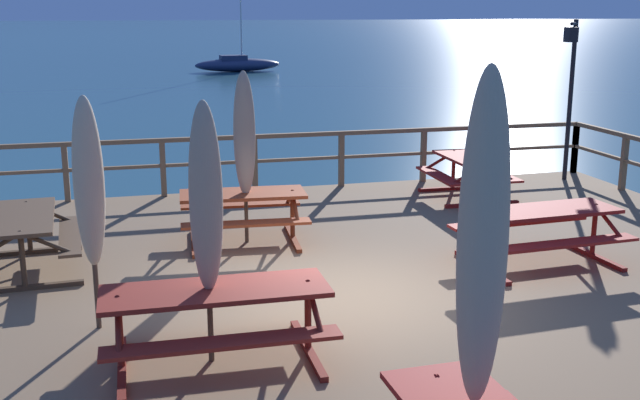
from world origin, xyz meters
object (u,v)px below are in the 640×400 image
object	(u,v)px
picnic_table_mid_right	(243,206)
picnic_table_mid_left	(541,224)
picnic_table_front_right	(468,168)
sailboat_distant	(237,64)
picnic_table_mid_centre	(216,308)
picnic_table_back_right	(25,230)
patio_umbrella_tall_back_left	(244,135)
lamp_post_hooked	(571,76)
patio_umbrella_short_front	(482,244)
patio_umbrella_tall_mid_right	(206,200)
patio_umbrella_tall_front	(89,184)

from	to	relation	value
picnic_table_mid_right	picnic_table_mid_left	size ratio (longest dim) A/B	0.89
picnic_table_mid_left	picnic_table_front_right	xyz separation A→B (m)	(0.69, 3.78, -0.01)
picnic_table_front_right	sailboat_distant	size ratio (longest dim) A/B	0.22
picnic_table_mid_centre	picnic_table_back_right	xyz separation A→B (m)	(-2.10, 3.39, -0.01)
picnic_table_front_right	patio_umbrella_tall_back_left	world-z (taller)	patio_umbrella_tall_back_left
picnic_table_mid_left	picnic_table_mid_right	bearing A→B (deg)	152.06
picnic_table_mid_centre	picnic_table_front_right	xyz separation A→B (m)	(5.34, 5.75, -0.02)
picnic_table_mid_left	sailboat_distant	distance (m)	45.63
picnic_table_mid_right	picnic_table_mid_left	xyz separation A→B (m)	(3.76, -1.99, 0.01)
picnic_table_mid_left	lamp_post_hooked	distance (m)	5.80
patio_umbrella_short_front	patio_umbrella_tall_back_left	bearing A→B (deg)	93.50
picnic_table_back_right	patio_umbrella_tall_back_left	distance (m)	3.27
picnic_table_mid_right	lamp_post_hooked	distance (m)	7.57
patio_umbrella_short_front	lamp_post_hooked	distance (m)	11.45
patio_umbrella_tall_back_left	patio_umbrella_tall_mid_right	bearing A→B (deg)	-104.22
patio_umbrella_tall_front	picnic_table_back_right	bearing A→B (deg)	113.07
picnic_table_mid_centre	patio_umbrella_tall_back_left	bearing A→B (deg)	76.65
patio_umbrella_tall_back_left	picnic_table_back_right	bearing A→B (deg)	-169.21
picnic_table_mid_left	picnic_table_front_right	world-z (taller)	same
patio_umbrella_short_front	sailboat_distant	world-z (taller)	sailboat_distant
picnic_table_mid_right	picnic_table_mid_centre	world-z (taller)	same
picnic_table_back_right	patio_umbrella_tall_front	distance (m)	2.64
picnic_table_mid_right	picnic_table_front_right	bearing A→B (deg)	21.89
picnic_table_mid_left	lamp_post_hooked	xyz separation A→B (m)	(3.18, 4.59, 1.55)
picnic_table_mid_centre	lamp_post_hooked	xyz separation A→B (m)	(7.83, 6.57, 1.55)
picnic_table_back_right	patio_umbrella_tall_back_left	size ratio (longest dim) A/B	0.78
picnic_table_mid_right	picnic_table_mid_centre	distance (m)	4.07
picnic_table_mid_centre	sailboat_distant	bearing A→B (deg)	81.16
picnic_table_front_right	patio_umbrella_tall_back_left	size ratio (longest dim) A/B	0.66
sailboat_distant	picnic_table_mid_left	bearing A→B (deg)	-93.43
patio_umbrella_short_front	sailboat_distant	xyz separation A→B (m)	(6.03, 50.38, -2.30)
lamp_post_hooked	picnic_table_mid_centre	bearing A→B (deg)	-140.00
patio_umbrella_short_front	picnic_table_front_right	bearing A→B (deg)	65.22
picnic_table_mid_right	patio_umbrella_tall_back_left	xyz separation A→B (m)	(0.04, -0.00, 1.06)
lamp_post_hooked	picnic_table_front_right	bearing A→B (deg)	-161.85
picnic_table_mid_centre	picnic_table_front_right	size ratio (longest dim) A/B	1.32
patio_umbrella_tall_mid_right	lamp_post_hooked	distance (m)	10.25
patio_umbrella_short_front	patio_umbrella_tall_front	bearing A→B (deg)	121.88
lamp_post_hooked	patio_umbrella_short_front	bearing A→B (deg)	-124.43
picnic_table_front_right	patio_umbrella_tall_front	bearing A→B (deg)	-144.75
picnic_table_mid_left	lamp_post_hooked	size ratio (longest dim) A/B	0.68
picnic_table_mid_centre	patio_umbrella_short_front	world-z (taller)	patio_umbrella_short_front
picnic_table_back_right	picnic_table_front_right	xyz separation A→B (m)	(7.44, 2.37, -0.01)
lamp_post_hooked	sailboat_distant	distance (m)	41.02
picnic_table_back_right	lamp_post_hooked	distance (m)	10.54
picnic_table_mid_left	patio_umbrella_tall_mid_right	world-z (taller)	patio_umbrella_tall_mid_right
picnic_table_mid_left	patio_umbrella_tall_back_left	distance (m)	4.34
patio_umbrella_short_front	picnic_table_mid_centre	bearing A→B (deg)	115.36
picnic_table_back_right	patio_umbrella_tall_mid_right	bearing A→B (deg)	-58.64
patio_umbrella_tall_mid_right	patio_umbrella_tall_front	size ratio (longest dim) A/B	1.02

